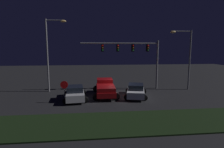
{
  "coord_description": "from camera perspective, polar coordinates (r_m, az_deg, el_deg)",
  "views": [
    {
      "loc": [
        -2.84,
        -20.16,
        5.42
      ],
      "look_at": [
        -0.64,
        0.89,
        2.44
      ],
      "focal_mm": 28.99,
      "sensor_mm": 36.0,
      "label": 1
    }
  ],
  "objects": [
    {
      "name": "traffic_signal_gantry",
      "position": [
        24.18,
        6.62,
        7.04
      ],
      "size": [
        10.32,
        0.56,
        6.5
      ],
      "color": "slate",
      "rests_on": "ground_plane"
    },
    {
      "name": "stop_sign",
      "position": [
        18.7,
        -14.82,
        -4.16
      ],
      "size": [
        0.76,
        0.08,
        2.23
      ],
      "color": "slate",
      "rests_on": "ground_plane"
    },
    {
      "name": "car_sedan",
      "position": [
        20.61,
        7.51,
        -5.18
      ],
      "size": [
        3.14,
        4.7,
        1.51
      ],
      "rotation": [
        0.0,
        0.0,
        1.33
      ],
      "color": "silver",
      "rests_on": "ground_plane"
    },
    {
      "name": "car_sedan_far",
      "position": [
        19.76,
        -11.53,
        -5.85
      ],
      "size": [
        2.77,
        4.56,
        1.51
      ],
      "rotation": [
        0.0,
        0.0,
        1.67
      ],
      "color": "#B7B7BC",
      "rests_on": "ground_plane"
    },
    {
      "name": "street_lamp_left",
      "position": [
        23.8,
        -18.73,
        7.97
      ],
      "size": [
        2.53,
        0.44,
        8.99
      ],
      "color": "slate",
      "rests_on": "ground_plane"
    },
    {
      "name": "ground_plane",
      "position": [
        21.06,
        2.0,
        -6.9
      ],
      "size": [
        80.0,
        80.0,
        0.0
      ],
      "primitive_type": "plane",
      "color": "black"
    },
    {
      "name": "grass_median",
      "position": [
        13.83,
        6.59,
        -14.9
      ],
      "size": [
        24.2,
        4.47,
        0.1
      ],
      "primitive_type": "cube",
      "color": "black",
      "rests_on": "ground_plane"
    },
    {
      "name": "street_lamp_right",
      "position": [
        25.48,
        22.2,
        6.36
      ],
      "size": [
        2.9,
        0.44,
        7.76
      ],
      "color": "slate",
      "rests_on": "ground_plane"
    },
    {
      "name": "pickup_truck",
      "position": [
        21.05,
        -2.19,
        -4.11
      ],
      "size": [
        2.9,
        5.42,
        1.8
      ],
      "rotation": [
        0.0,
        0.0,
        1.56
      ],
      "color": "maroon",
      "rests_on": "ground_plane"
    }
  ]
}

